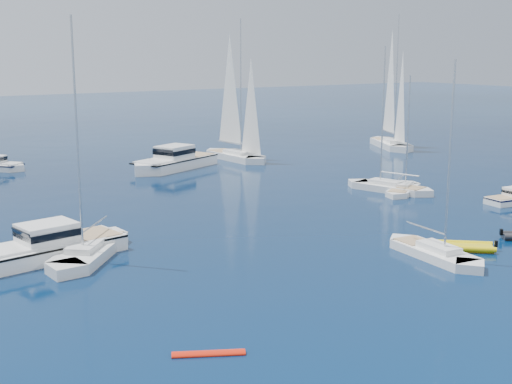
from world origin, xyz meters
The scene contains 10 objects.
motor_cruiser_centre centered at (-18.70, 23.79, 0.00)m, with size 3.59×11.73×3.08m, color white, non-canonical shape.
motor_cruiser_distant centered at (4.27, 51.36, 0.00)m, with size 4.08×13.32×3.50m, color white, non-canonical shape.
sailboat_fore centered at (3.23, 10.01, 0.00)m, with size 2.40×9.21×13.54m, color white, non-canonical shape.
sailboat_mid_r centered at (16.33, 28.08, 0.00)m, with size 2.57×9.89×14.54m, color silver, non-canonical shape.
sailboat_mid_l centered at (-16.04, 22.73, 0.00)m, with size 2.88×11.09×16.31m, color silver, non-canonical shape.
sailboat_centre centered at (16.99, 26.77, 0.00)m, with size 2.07×7.95×11.68m, color white, non-canonical shape.
sailboat_sails_r centered at (14.15, 53.61, 0.00)m, with size 3.19×12.27×18.04m, color white, non-canonical shape.
sailboat_sails_far centered at (38.67, 51.14, 0.00)m, with size 3.38×13.01×19.12m, color white, non-canonical shape.
tender_yellow centered at (6.37, 10.11, 0.00)m, with size 2.20×4.08×0.95m, color yellow, non-canonical shape.
kayak_orange centered at (-16.77, 5.03, 0.00)m, with size 0.56×3.34×0.30m, color red, non-canonical shape.
Camera 1 is at (-30.84, -20.66, 13.53)m, focal length 48.45 mm.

